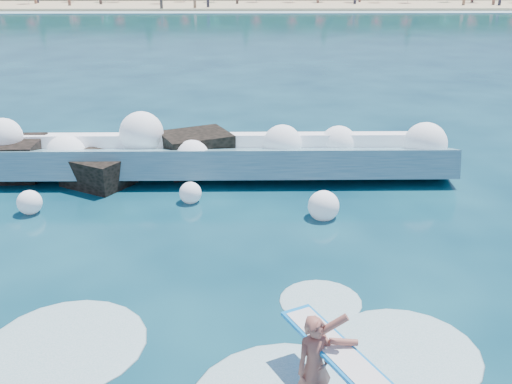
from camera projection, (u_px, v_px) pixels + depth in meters
ground at (181, 288)px, 11.08m from camera, size 200.00×200.00×0.00m
beach at (238, 5)px, 83.37m from camera, size 140.00×20.00×0.40m
wet_band at (237, 12)px, 73.22m from camera, size 140.00×5.00×0.08m
breaking_wave at (174, 158)px, 16.94m from camera, size 16.22×2.61×1.40m
rock_cluster at (91, 161)px, 16.84m from camera, size 8.09×3.33×1.35m
surfer_with_board at (319, 363)px, 8.09m from camera, size 1.43×2.81×1.61m
wave_spray at (195, 148)px, 16.57m from camera, size 15.08×4.62×1.90m
surf_foam at (262, 380)px, 8.64m from camera, size 8.97×5.35×0.15m
beachgoers at (207, 1)px, 78.73m from camera, size 108.59×10.88×1.93m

